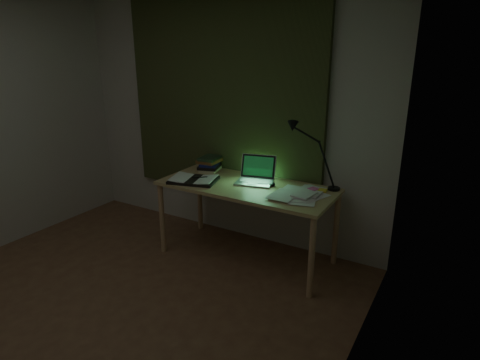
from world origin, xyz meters
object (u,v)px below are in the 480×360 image
(loose_papers, at_px, (299,193))
(desk_lamp, at_px, (336,158))
(book_stack, at_px, (210,163))
(desk, at_px, (246,222))
(laptop, at_px, (254,171))
(open_textbook, at_px, (194,179))

(loose_papers, relative_size, desk_lamp, 0.63)
(book_stack, bearing_deg, desk, -21.45)
(desk, height_order, laptop, laptop)
(laptop, distance_m, loose_papers, 0.49)
(book_stack, xyz_separation_m, desk_lamp, (1.28, 0.06, 0.21))
(desk, distance_m, desk_lamp, 1.02)
(open_textbook, bearing_deg, desk, 1.86)
(desk, height_order, book_stack, book_stack)
(loose_papers, distance_m, desk_lamp, 0.44)
(laptop, height_order, open_textbook, laptop)
(desk, bearing_deg, book_stack, 158.55)
(desk, relative_size, open_textbook, 3.77)
(laptop, height_order, loose_papers, laptop)
(open_textbook, bearing_deg, loose_papers, -6.29)
(open_textbook, relative_size, desk_lamp, 0.74)
(book_stack, relative_size, loose_papers, 0.63)
(desk, distance_m, loose_papers, 0.64)
(desk, xyz_separation_m, open_textbook, (-0.48, -0.15, 0.39))
(open_textbook, relative_size, loose_papers, 1.18)
(loose_papers, bearing_deg, laptop, 171.49)
(laptop, relative_size, loose_papers, 1.04)
(laptop, distance_m, desk_lamp, 0.74)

